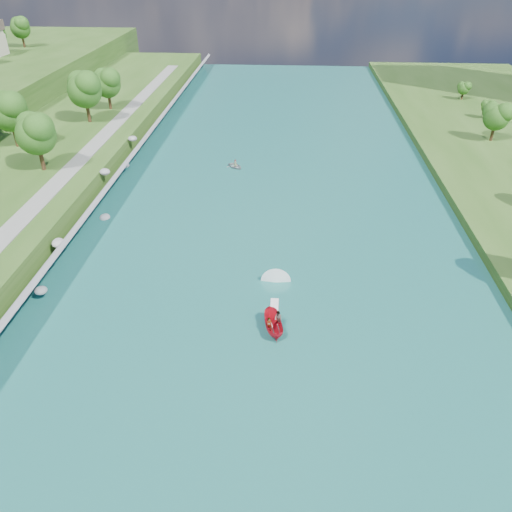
{
  "coord_description": "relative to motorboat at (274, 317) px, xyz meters",
  "views": [
    {
      "loc": [
        2.34,
        -32.4,
        34.48
      ],
      "look_at": [
        -1.08,
        18.16,
        2.5
      ],
      "focal_mm": 35.0,
      "sensor_mm": 36.0,
      "label": 1
    }
  ],
  "objects": [
    {
      "name": "ground",
      "position": [
        -1.44,
        -8.74,
        -0.88
      ],
      "size": [
        260.0,
        260.0,
        0.0
      ],
      "primitive_type": "plane",
      "color": "#2D5119",
      "rests_on": "ground"
    },
    {
      "name": "river_water",
      "position": [
        -1.44,
        11.26,
        -0.83
      ],
      "size": [
        55.0,
        240.0,
        0.1
      ],
      "primitive_type": "cube",
      "color": "#195B5F",
      "rests_on": "ground"
    },
    {
      "name": "riprap_bank",
      "position": [
        -27.29,
        10.54,
        0.93
      ],
      "size": [
        5.08,
        236.0,
        4.58
      ],
      "color": "slate",
      "rests_on": "ground"
    },
    {
      "name": "riverside_path",
      "position": [
        -33.94,
        11.26,
        2.67
      ],
      "size": [
        3.0,
        200.0,
        0.1
      ],
      "primitive_type": "cube",
      "color": "gray",
      "rests_on": "berm_west"
    },
    {
      "name": "motorboat",
      "position": [
        0.0,
        0.0,
        0.0
      ],
      "size": [
        3.6,
        19.21,
        2.11
      ],
      "rotation": [
        0.0,
        0.0,
        3.36
      ],
      "color": "red",
      "rests_on": "river_water"
    },
    {
      "name": "raft",
      "position": [
        -8.49,
        42.75,
        -0.41
      ],
      "size": [
        3.93,
        3.96,
        1.49
      ],
      "rotation": [
        0.0,
        0.0,
        0.76
      ],
      "color": "#999CA2",
      "rests_on": "river_water"
    }
  ]
}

